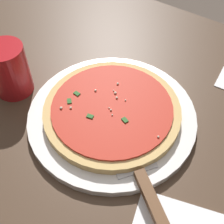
% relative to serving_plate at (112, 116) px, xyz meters
% --- Properties ---
extents(restaurant_table, '(1.04, 0.89, 0.73)m').
position_rel_serving_plate_xyz_m(restaurant_table, '(-0.03, -0.03, -0.13)').
color(restaurant_table, black).
rests_on(restaurant_table, ground_plane).
extents(serving_plate, '(0.32, 0.32, 0.02)m').
position_rel_serving_plate_xyz_m(serving_plate, '(0.00, 0.00, 0.00)').
color(serving_plate, white).
rests_on(serving_plate, restaurant_table).
extents(pizza, '(0.26, 0.26, 0.02)m').
position_rel_serving_plate_xyz_m(pizza, '(-0.00, -0.00, 0.02)').
color(pizza, '#DBB26B').
rests_on(pizza, serving_plate).
extents(pizza_server, '(0.20, 0.17, 0.01)m').
position_rel_serving_plate_xyz_m(pizza_server, '(0.13, -0.09, 0.01)').
color(pizza_server, silver).
rests_on(pizza_server, serving_plate).
extents(cup_tall_drink, '(0.08, 0.08, 0.11)m').
position_rel_serving_plate_xyz_m(cup_tall_drink, '(-0.21, -0.05, 0.05)').
color(cup_tall_drink, '#B2191E').
rests_on(cup_tall_drink, restaurant_table).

